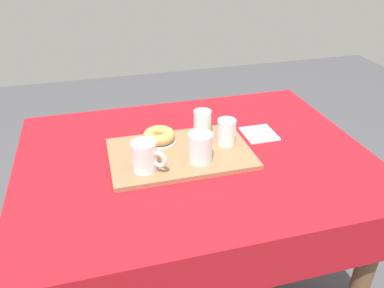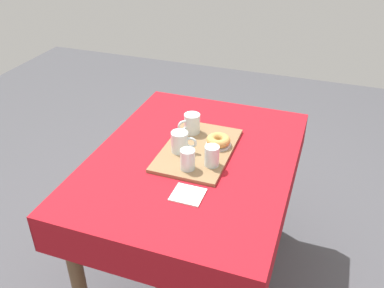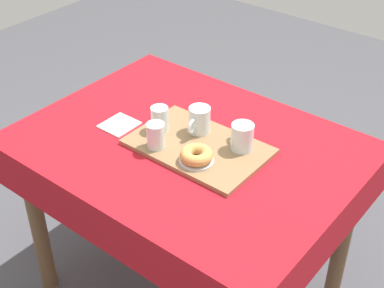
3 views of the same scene
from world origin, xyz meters
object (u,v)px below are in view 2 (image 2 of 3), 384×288
object	(u,v)px
tea_mug_right	(192,124)
sugar_donut_left	(218,140)
serving_tray	(198,150)
tea_mug_left	(180,142)
water_glass_near	(188,160)
dining_table	(193,177)
water_glass_far	(212,157)
donut_plate_left	(218,145)
paper_napkin	(188,195)

from	to	relation	value
tea_mug_right	sugar_donut_left	xyz separation A→B (m)	(0.07, 0.16, -0.02)
serving_tray	tea_mug_left	distance (m)	0.10
tea_mug_left	tea_mug_right	world-z (taller)	same
serving_tray	water_glass_near	bearing A→B (deg)	3.60
dining_table	water_glass_near	distance (m)	0.21
tea_mug_right	water_glass_far	world-z (taller)	tea_mug_right
water_glass_near	sugar_donut_left	bearing A→B (deg)	162.55
dining_table	water_glass_far	xyz separation A→B (m)	(0.06, 0.10, 0.17)
water_glass_near	donut_plate_left	size ratio (longest dim) A/B	0.78
tea_mug_left	tea_mug_right	size ratio (longest dim) A/B	1.14
serving_tray	paper_napkin	distance (m)	0.32
paper_napkin	tea_mug_right	bearing A→B (deg)	-162.18
water_glass_near	tea_mug_left	bearing A→B (deg)	-146.50
dining_table	paper_napkin	xyz separation A→B (m)	(0.27, 0.07, 0.12)
sugar_donut_left	paper_napkin	xyz separation A→B (m)	(0.37, -0.01, -0.04)
water_glass_far	donut_plate_left	size ratio (longest dim) A/B	0.78
tea_mug_right	sugar_donut_left	bearing A→B (deg)	64.84
tea_mug_right	sugar_donut_left	size ratio (longest dim) A/B	0.93
water_glass_far	donut_plate_left	bearing A→B (deg)	-173.47
tea_mug_right	donut_plate_left	bearing A→B (deg)	64.84
paper_napkin	water_glass_far	bearing A→B (deg)	171.55
tea_mug_left	water_glass_far	world-z (taller)	tea_mug_left
sugar_donut_left	tea_mug_right	bearing A→B (deg)	-115.16
tea_mug_right	water_glass_far	size ratio (longest dim) A/B	1.13
paper_napkin	water_glass_near	bearing A→B (deg)	-159.49
water_glass_far	paper_napkin	distance (m)	0.22
paper_napkin	tea_mug_left	bearing A→B (deg)	-153.41
tea_mug_right	tea_mug_left	bearing A→B (deg)	2.62
dining_table	donut_plate_left	distance (m)	0.19
donut_plate_left	paper_napkin	world-z (taller)	donut_plate_left
serving_tray	sugar_donut_left	distance (m)	0.10
tea_mug_right	water_glass_far	xyz separation A→B (m)	(0.23, 0.17, -0.00)
dining_table	paper_napkin	size ratio (longest dim) A/B	9.48
dining_table	sugar_donut_left	world-z (taller)	sugar_donut_left
tea_mug_right	water_glass_far	distance (m)	0.29
sugar_donut_left	paper_napkin	bearing A→B (deg)	-1.98
donut_plate_left	serving_tray	bearing A→B (deg)	-55.34
tea_mug_right	donut_plate_left	distance (m)	0.18
tea_mug_right	donut_plate_left	size ratio (longest dim) A/B	0.88
donut_plate_left	sugar_donut_left	bearing A→B (deg)	0.00
serving_tray	tea_mug_left	size ratio (longest dim) A/B	3.99
tea_mug_right	dining_table	bearing A→B (deg)	21.81
tea_mug_left	water_glass_near	world-z (taller)	tea_mug_left
dining_table	serving_tray	xyz separation A→B (m)	(-0.05, 0.01, 0.12)
water_glass_far	serving_tray	bearing A→B (deg)	-137.16
water_glass_near	paper_napkin	world-z (taller)	water_glass_near
tea_mug_right	water_glass_far	bearing A→B (deg)	36.65
tea_mug_right	serving_tray	bearing A→B (deg)	30.65
serving_tray	donut_plate_left	size ratio (longest dim) A/B	4.02
water_glass_far	sugar_donut_left	distance (m)	0.16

